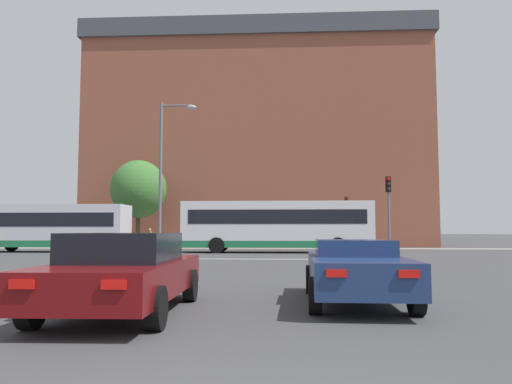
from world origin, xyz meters
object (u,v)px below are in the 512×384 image
Objects in this scene: traffic_light_far_right at (347,214)px; pedestrian_walking_east at (338,236)px; car_roadster_right at (355,270)px; bus_crossing_lead at (277,225)px; pedestrian_walking_west at (372,235)px; pedestrian_waiting at (150,237)px; traffic_light_near_right at (389,203)px; car_saloon_left at (124,271)px; street_lamp_junction at (166,164)px; bus_crossing_trailing at (50,227)px.

pedestrian_walking_east is (-0.65, 0.47, -1.75)m from traffic_light_far_right.
bus_crossing_lead is (-1.83, 22.39, 1.12)m from car_roadster_right.
pedestrian_walking_west is (7.39, 7.54, -0.71)m from bus_crossing_lead.
pedestrian_waiting reaches higher than car_roadster_right.
car_saloon_left is at bearing -115.38° from traffic_light_near_right.
pedestrian_waiting reaches higher than car_saloon_left.
car_saloon_left reaches higher than car_roadster_right.
bus_crossing_lead is 8.86m from traffic_light_far_right.
car_roadster_right is at bearing -64.51° from street_lamp_junction.
car_saloon_left is 24.00m from bus_crossing_lead.
bus_crossing_lead is at bearing -154.74° from pedestrian_walking_west.
bus_crossing_lead reaches higher than pedestrian_walking_east.
traffic_light_far_right is at bearing -37.58° from bus_crossing_lead.
street_lamp_junction reaches higher than traffic_light_far_right.
pedestrian_waiting is (-10.56, 8.09, -0.84)m from bus_crossing_lead.
bus_crossing_trailing is at bearing 162.00° from traffic_light_near_right.
bus_crossing_lead is 15.21m from bus_crossing_trailing.
traffic_light_far_right is 2.28× the size of pedestrian_walking_west.
traffic_light_near_right is at bearing 1.32° from pedestrian_waiting.
traffic_light_near_right is 0.51× the size of street_lamp_junction.
bus_crossing_trailing is 22.11m from traffic_light_near_right.
traffic_light_near_right is at bearing -88.24° from traffic_light_far_right.
bus_crossing_lead is at bearing 5.97° from pedestrian_waiting.
traffic_light_far_right is at bearing 39.45° from pedestrian_waiting.
bus_crossing_trailing is at bearing 145.56° from street_lamp_junction.
bus_crossing_trailing is 11.81m from street_lamp_junction.
traffic_light_near_right reaches higher than traffic_light_far_right.
pedestrian_walking_east is at bearing 86.18° from car_roadster_right.
car_saloon_left is at bearing -144.84° from pedestrian_walking_east.
bus_crossing_trailing is 2.56× the size of traffic_light_far_right.
car_saloon_left is 32.11m from pedestrian_walking_east.
car_saloon_left is 2.69× the size of pedestrian_walking_west.
car_saloon_left is at bearing 174.37° from bus_crossing_lead.
pedestrian_walking_east is at bearing 143.83° from traffic_light_far_right.
car_roadster_right is at bearing -96.88° from traffic_light_far_right.
street_lamp_junction is 17.79m from pedestrian_walking_east.
traffic_light_far_right is (20.58, 6.85, 1.07)m from bus_crossing_trailing.
car_saloon_left is at bearing -104.06° from traffic_light_far_right.
car_saloon_left is 32.88m from pedestrian_walking_west.
traffic_light_far_right is at bearing -78.28° from pedestrian_walking_east.
bus_crossing_trailing is 21.24m from pedestrian_walking_east.
car_roadster_right is at bearing -104.17° from traffic_light_near_right.
bus_crossing_trailing reaches higher than pedestrian_waiting.
pedestrian_waiting is (4.65, 7.96, -0.75)m from bus_crossing_trailing.
car_roadster_right is 22.49m from bus_crossing_lead.
bus_crossing_trailing is (-12.85, 24.00, 0.96)m from car_saloon_left.
pedestrian_walking_east is at bearing 52.43° from street_lamp_junction.
traffic_light_near_right is (5.79, -6.69, 1.05)m from bus_crossing_lead.
bus_crossing_trailing reaches higher than car_saloon_left.
bus_crossing_lead is 7.18× the size of pedestrian_walking_east.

